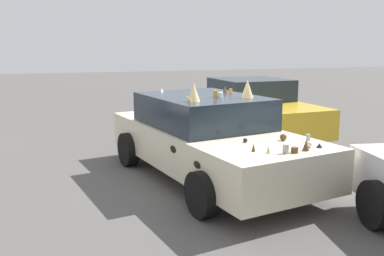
# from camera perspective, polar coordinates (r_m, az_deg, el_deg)

# --- Properties ---
(ground_plane) EXTENTS (60.00, 60.00, 0.00)m
(ground_plane) POSITION_cam_1_polar(r_m,az_deg,el_deg) (7.34, 2.24, -6.76)
(ground_plane) COLOR #514F4C
(art_car_decorated) EXTENTS (4.76, 2.66, 1.70)m
(art_car_decorated) POSITION_cam_1_polar(r_m,az_deg,el_deg) (7.20, 2.07, -1.21)
(art_car_decorated) COLOR beige
(art_car_decorated) RESTS_ON ground
(parked_sedan_behind_left) EXTENTS (4.04, 2.20, 1.44)m
(parked_sedan_behind_left) POSITION_cam_1_polar(r_m,az_deg,el_deg) (10.51, 8.36, 2.54)
(parked_sedan_behind_left) COLOR gold
(parked_sedan_behind_left) RESTS_ON ground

